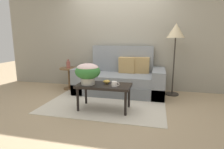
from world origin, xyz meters
TOP-DOWN VIEW (x-y plane):
  - ground_plane at (0.00, 0.00)m, footprint 14.00×14.00m
  - wall_back at (0.00, 1.27)m, footprint 6.40×0.12m
  - area_rug at (0.00, 0.03)m, footprint 2.35×1.90m
  - couch at (0.14, 0.76)m, footprint 2.09×0.95m
  - coffee_table at (0.05, -0.39)m, footprint 0.98×0.51m
  - side_table at (-1.22, 0.77)m, footprint 0.48×0.48m
  - floor_lamp at (1.35, 0.87)m, footprint 0.39×0.39m
  - potted_plant at (-0.23, -0.46)m, footprint 0.45×0.45m
  - coffee_mug at (0.28, -0.49)m, footprint 0.14×0.09m
  - snack_bowl at (0.08, -0.30)m, footprint 0.13×0.13m
  - table_vase at (-1.22, 0.76)m, footprint 0.10×0.10m

SIDE VIEW (x-z plane):
  - ground_plane at x=0.00m, z-range 0.00..0.00m
  - area_rug at x=0.00m, z-range 0.00..0.01m
  - couch at x=0.14m, z-range -0.23..0.88m
  - side_table at x=-1.22m, z-range 0.11..0.66m
  - coffee_table at x=0.05m, z-range 0.18..0.66m
  - snack_bowl at x=0.08m, z-range 0.48..0.55m
  - coffee_mug at x=0.28m, z-range 0.48..0.57m
  - table_vase at x=-1.22m, z-range 0.54..0.76m
  - potted_plant at x=-0.23m, z-range 0.53..0.91m
  - floor_lamp at x=1.35m, z-range 0.56..2.19m
  - wall_back at x=0.00m, z-range 0.00..2.85m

